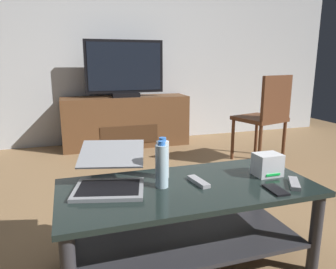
# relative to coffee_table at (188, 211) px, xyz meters

# --- Properties ---
(ground_plane) EXTENTS (7.68, 7.68, 0.00)m
(ground_plane) POSITION_rel_coffee_table_xyz_m (0.09, 0.31, -0.31)
(ground_plane) COLOR olive
(back_wall) EXTENTS (6.40, 0.12, 2.80)m
(back_wall) POSITION_rel_coffee_table_xyz_m (0.09, 2.88, 1.09)
(back_wall) COLOR silver
(back_wall) RESTS_ON ground
(coffee_table) EXTENTS (1.29, 0.60, 0.46)m
(coffee_table) POSITION_rel_coffee_table_xyz_m (0.00, 0.00, 0.00)
(coffee_table) COLOR black
(coffee_table) RESTS_ON ground
(media_cabinet) EXTENTS (1.57, 0.44, 0.63)m
(media_cabinet) POSITION_rel_coffee_table_xyz_m (0.15, 2.56, 0.00)
(media_cabinet) COLOR brown
(media_cabinet) RESTS_ON ground
(television) EXTENTS (0.96, 0.20, 0.69)m
(television) POSITION_rel_coffee_table_xyz_m (0.15, 2.54, 0.65)
(television) COLOR black
(television) RESTS_ON media_cabinet
(dining_chair) EXTENTS (0.54, 0.54, 0.93)m
(dining_chair) POSITION_rel_coffee_table_xyz_m (1.42, 1.41, 0.21)
(dining_chair) COLOR #59331E
(dining_chair) RESTS_ON ground
(laptop) EXTENTS (0.43, 0.49, 0.18)m
(laptop) POSITION_rel_coffee_table_xyz_m (-0.38, 0.11, 0.20)
(laptop) COLOR gray
(laptop) RESTS_ON coffee_table
(router_box) EXTENTS (0.14, 0.11, 0.12)m
(router_box) POSITION_rel_coffee_table_xyz_m (0.47, 0.01, 0.20)
(router_box) COLOR silver
(router_box) RESTS_ON coffee_table
(water_bottle_near) EXTENTS (0.06, 0.06, 0.24)m
(water_bottle_near) POSITION_rel_coffee_table_xyz_m (-0.13, 0.02, 0.25)
(water_bottle_near) COLOR silver
(water_bottle_near) RESTS_ON coffee_table
(water_bottle_far) EXTENTS (0.07, 0.07, 0.22)m
(water_bottle_far) POSITION_rel_coffee_table_xyz_m (-0.09, 0.15, 0.24)
(water_bottle_far) COLOR silver
(water_bottle_far) RESTS_ON coffee_table
(cell_phone) EXTENTS (0.08, 0.14, 0.01)m
(cell_phone) POSITION_rel_coffee_table_xyz_m (0.38, -0.19, 0.15)
(cell_phone) COLOR black
(cell_phone) RESTS_ON coffee_table
(tv_remote) EXTENTS (0.12, 0.16, 0.02)m
(tv_remote) POSITION_rel_coffee_table_xyz_m (0.51, -0.16, 0.15)
(tv_remote) COLOR #99999E
(tv_remote) RESTS_ON coffee_table
(soundbar_remote) EXTENTS (0.07, 0.16, 0.02)m
(soundbar_remote) POSITION_rel_coffee_table_xyz_m (0.06, 0.01, 0.15)
(soundbar_remote) COLOR #99999E
(soundbar_remote) RESTS_ON coffee_table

